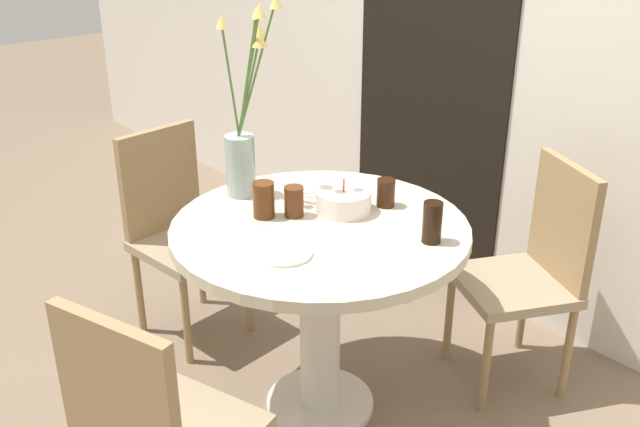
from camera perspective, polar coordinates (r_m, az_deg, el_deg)
ground_plane at (r=2.85m, az=0.00°, el=-15.11°), size 16.00×16.00×0.00m
wall_back at (r=3.13m, az=16.61°, el=14.00°), size 8.00×0.05×2.60m
doorway_panel at (r=3.44m, az=8.82°, el=10.89°), size 0.90×0.01×2.05m
dining_table at (r=2.51m, az=0.00°, el=-4.42°), size 1.03×1.03×0.78m
chair_right_flank at (r=2.85m, az=16.71°, el=-3.86°), size 0.54×0.54×0.91m
chair_far_back at (r=3.13m, az=-11.35°, el=-0.70°), size 0.44×0.44×0.91m
birthday_cake at (r=2.52m, az=1.89°, el=1.00°), size 0.20×0.20×0.12m
flower_vase at (r=2.60m, az=-6.18°, el=5.76°), size 0.26×0.22×0.74m
side_plate at (r=2.23m, az=-2.90°, el=-3.20°), size 0.18×0.18×0.01m
drink_glass_0 at (r=2.47m, az=-2.10°, el=0.97°), size 0.07×0.07×0.11m
drink_glass_1 at (r=2.47m, az=-4.53°, el=1.10°), size 0.08×0.08×0.13m
drink_glass_2 at (r=2.31m, az=8.97°, el=-0.70°), size 0.06×0.06×0.14m
drink_glass_3 at (r=2.56m, az=5.29°, el=1.67°), size 0.07×0.07×0.10m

